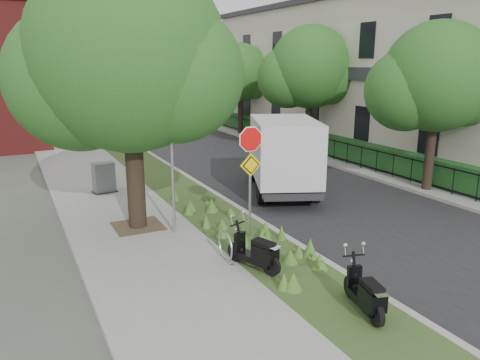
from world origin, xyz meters
The scene contains 21 objects.
ground centered at (0.00, 0.00, 0.00)m, with size 120.00×120.00×0.00m, color #4C5147.
sidewalk_near centered at (-4.25, 10.00, 0.06)m, with size 3.50×60.00×0.12m, color gray.
verge centered at (-1.50, 10.00, 0.06)m, with size 2.00×60.00×0.12m, color #2F4D21.
kerb_near centered at (-0.50, 10.00, 0.07)m, with size 0.20×60.00×0.13m, color #9E9991.
road centered at (3.00, 10.00, 0.01)m, with size 7.00×60.00×0.01m, color black.
kerb_far centered at (6.50, 10.00, 0.07)m, with size 0.20×60.00×0.13m, color #9E9991.
footpath_far centered at (8.20, 10.00, 0.06)m, with size 3.20×60.00×0.12m, color gray.
street_tree_main centered at (-4.08, 2.86, 4.80)m, with size 6.21×5.54×7.66m.
bare_post centered at (-3.20, 1.80, 2.12)m, with size 0.08×0.08×4.00m.
bike_hoop centered at (-2.70, -0.60, 0.50)m, with size 0.06×0.78×0.77m.
sign_assembly centered at (-1.40, 0.58, 2.33)m, with size 0.94×0.08×3.22m.
fence_far centered at (7.20, 10.00, 0.67)m, with size 0.04×24.00×1.00m.
hedge_far centered at (7.90, 10.00, 0.67)m, with size 1.00×24.00×1.10m, color #163F1A.
terrace_houses centered at (11.49, 10.00, 4.16)m, with size 7.40×26.40×8.20m.
far_tree_a centered at (6.94, 2.05, 4.13)m, with size 4.60×4.10×6.22m.
far_tree_b centered at (6.94, 10.05, 4.37)m, with size 4.83×4.31×6.56m.
far_tree_c centered at (6.94, 18.04, 3.95)m, with size 4.37×3.89×5.93m.
scooter_near centered at (-2.24, -1.45, 0.49)m, with size 0.70×1.55×0.77m.
scooter_far centered at (-1.34, -4.14, 0.48)m, with size 0.58×1.54×0.75m.
box_truck centered at (2.00, 4.45, 1.58)m, with size 3.94×5.73×2.42m.
utility_cabinet centered at (-4.16, 7.05, 0.66)m, with size 0.92×0.68×1.12m.
Camera 1 is at (-7.14, -10.30, 4.89)m, focal length 35.00 mm.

